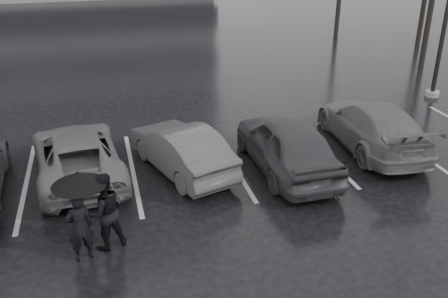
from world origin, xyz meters
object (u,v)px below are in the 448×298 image
car_west_b (77,154)px  car_west_a (181,149)px  car_main (287,144)px  pedestrian_left (80,227)px  car_east (372,125)px  pedestrian_right (104,211)px

car_west_b → car_west_a: bearing=166.0°
car_main → pedestrian_left: (-5.47, -2.74, -0.01)m
car_main → car_west_a: car_main is taller
pedestrian_left → car_east: bearing=-173.5°
car_main → car_east: (3.06, 0.81, -0.05)m
car_west_a → pedestrian_left: pedestrian_left is taller
car_main → car_west_b: 5.67m
car_west_b → pedestrian_left: pedestrian_left is taller
pedestrian_right → car_main: bearing=-175.1°
car_west_a → pedestrian_right: bearing=36.9°
pedestrian_left → car_main: bearing=-169.5°
car_east → pedestrian_right: size_ratio=2.83×
car_main → pedestrian_left: size_ratio=2.98×
car_main → car_east: 3.16m
car_west_a → car_east: (5.87, 0.15, 0.05)m
car_east → pedestrian_left: 9.24m
car_main → car_west_a: (-2.82, 0.66, -0.10)m
car_main → car_east: bearing=-166.3°
car_west_a → pedestrian_left: bearing=33.8°
car_east → pedestrian_right: 8.67m
car_west_a → car_east: car_east is taller
pedestrian_left → pedestrian_right: (0.50, 0.30, 0.11)m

